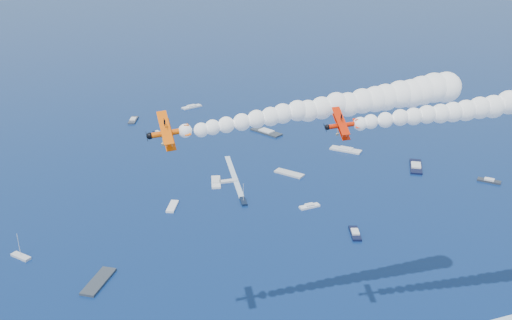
# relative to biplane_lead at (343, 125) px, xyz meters

# --- Properties ---
(biplane_lead) EXTENTS (8.75, 10.00, 7.34)m
(biplane_lead) POSITION_rel_biplane_lead_xyz_m (0.00, 0.00, 0.00)
(biplane_lead) COLOR red
(biplane_trail) EXTENTS (11.19, 12.39, 8.74)m
(biplane_trail) POSITION_rel_biplane_lead_xyz_m (-30.20, -6.83, -1.00)
(biplane_trail) COLOR #FF5A05
(smoke_trail_lead) EXTENTS (59.80, 41.13, 10.49)m
(smoke_trail_lead) POSITION_rel_biplane_lead_xyz_m (27.26, 9.88, 2.20)
(smoke_trail_lead) COLOR white
(smoke_trail_trail) EXTENTS (60.13, 48.79, 10.49)m
(smoke_trail_trail) POSITION_rel_biplane_lead_xyz_m (-4.07, 5.76, 1.20)
(smoke_trail_trail) COLOR white
(spectator_boats) EXTENTS (218.90, 172.02, 0.70)m
(spectator_boats) POSITION_rel_biplane_lead_xyz_m (-13.79, 95.26, -56.31)
(spectator_boats) COLOR white
(spectator_boats) RESTS_ON ground
(boat_wakes) EXTENTS (201.13, 104.83, 0.04)m
(boat_wakes) POSITION_rel_biplane_lead_xyz_m (40.44, 62.39, -56.63)
(boat_wakes) COLOR white
(boat_wakes) RESTS_ON ground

